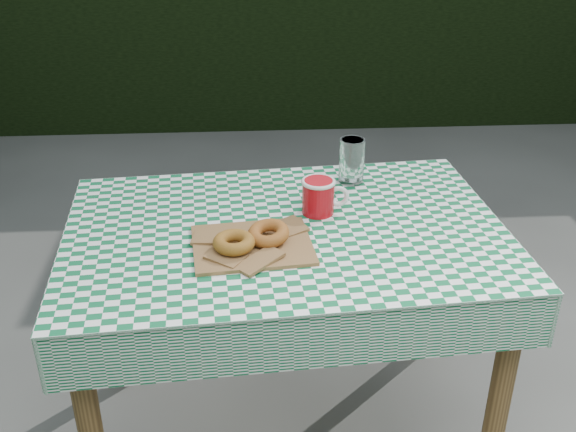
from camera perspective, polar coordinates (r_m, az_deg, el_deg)
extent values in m
cube|color=#51381B|center=(2.06, -0.17, -10.35)|extent=(1.22, 0.86, 0.75)
cube|color=#0E5D34|center=(1.85, -0.19, -1.11)|extent=(1.24, 0.89, 0.01)
cube|color=brown|center=(1.76, -3.00, -2.35)|extent=(0.33, 0.27, 0.02)
torus|color=#905D1D|center=(1.72, -4.53, -2.21)|extent=(0.11, 0.11, 0.03)
torus|color=#9C5A20|center=(1.76, -1.65, -1.46)|extent=(0.15, 0.15, 0.03)
cylinder|color=white|center=(2.10, 5.33, 4.60)|extent=(0.09, 0.09, 0.14)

